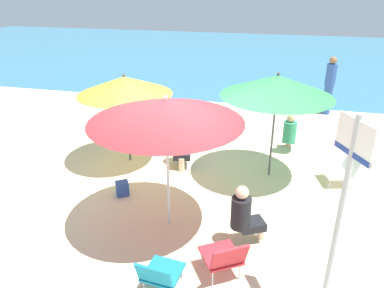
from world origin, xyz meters
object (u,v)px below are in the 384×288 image
object	(u,v)px
person_a	(182,142)
person_d	(245,214)
beach_chair_c	(224,256)
beach_bag	(122,188)
umbrella_yellow	(125,85)
umbrella_red	(166,111)
beach_chair_b	(159,274)
person_c	(290,132)
person_b	(329,85)
beach_chair_a	(344,168)
warning_sign	(344,192)
umbrella_green	(277,86)

from	to	relation	value
person_a	person_d	world-z (taller)	person_a
person_a	person_d	bearing A→B (deg)	22.22
person_a	beach_chair_c	bearing A→B (deg)	12.08
person_d	beach_bag	size ratio (longest dim) A/B	3.62
person_a	umbrella_yellow	bearing A→B (deg)	-97.99
umbrella_red	beach_chair_b	bearing A→B (deg)	-78.13
umbrella_red	beach_bag	size ratio (longest dim) A/B	8.44
beach_chair_b	person_c	distance (m)	4.78
beach_chair_b	person_b	distance (m)	7.81
beach_chair_a	warning_sign	bearing A→B (deg)	64.70
beach_chair_c	person_d	size ratio (longest dim) A/B	0.78
warning_sign	beach_bag	xyz separation A→B (m)	(-3.26, 1.75, -1.44)
person_b	beach_bag	xyz separation A→B (m)	(-3.91, -5.40, -0.70)
umbrella_yellow	beach_chair_a	bearing A→B (deg)	0.74
umbrella_yellow	umbrella_red	distance (m)	2.42
umbrella_red	person_d	distance (m)	1.83
umbrella_yellow	person_c	distance (m)	3.68
umbrella_green	warning_sign	xyz separation A→B (m)	(0.76, -3.10, -0.23)
umbrella_green	warning_sign	distance (m)	3.20
person_a	person_c	xyz separation A→B (m)	(2.13, 1.16, -0.05)
beach_chair_c	beach_bag	bearing A→B (deg)	21.09
beach_chair_c	warning_sign	xyz separation A→B (m)	(1.20, -0.19, 1.23)
beach_chair_c	beach_bag	distance (m)	2.59
umbrella_green	person_a	xyz separation A→B (m)	(-1.77, 0.06, -1.30)
beach_bag	umbrella_red	bearing A→B (deg)	-30.00
beach_bag	person_b	bearing A→B (deg)	54.07
umbrella_yellow	beach_bag	bearing A→B (deg)	-73.45
beach_chair_a	warning_sign	xyz separation A→B (m)	(-0.60, -3.13, 1.27)
umbrella_yellow	umbrella_green	size ratio (longest dim) A/B	0.92
umbrella_red	beach_chair_a	size ratio (longest dim) A/B	3.14
warning_sign	umbrella_green	bearing A→B (deg)	76.25
person_d	beach_bag	world-z (taller)	person_d
warning_sign	beach_chair_b	bearing A→B (deg)	158.67
person_c	person_a	bearing A→B (deg)	122.06
umbrella_green	person_c	size ratio (longest dim) A/B	2.27
umbrella_red	beach_chair_c	size ratio (longest dim) A/B	2.99
beach_chair_b	beach_chair_c	world-z (taller)	beach_chair_c
beach_chair_b	person_b	bearing A→B (deg)	-12.99
beach_chair_b	person_c	bearing A→B (deg)	-12.42
umbrella_red	person_a	world-z (taller)	umbrella_red
person_a	person_c	bearing A→B (deg)	106.41
beach_chair_c	person_c	bearing A→B (deg)	-42.86
beach_chair_c	beach_chair_a	bearing A→B (deg)	-63.35
beach_chair_b	beach_bag	size ratio (longest dim) A/B	2.31
beach_chair_a	person_a	bearing A→B (deg)	-14.84
person_c	warning_sign	bearing A→B (deg)	-171.11
beach_chair_b	beach_bag	distance (m)	2.37
person_a	beach_chair_b	bearing A→B (deg)	-1.92
beach_chair_a	beach_chair_b	world-z (taller)	beach_chair_a
person_c	warning_sign	distance (m)	4.47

